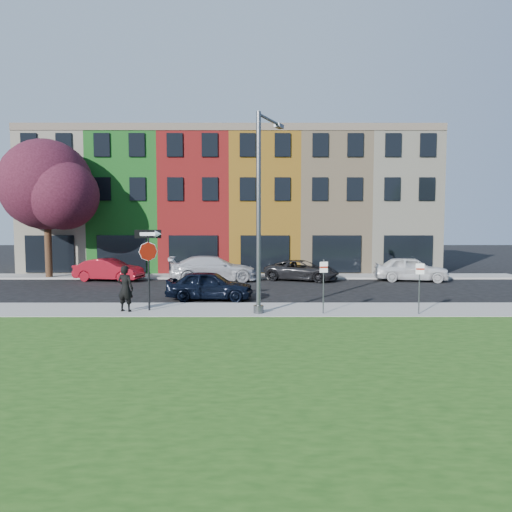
{
  "coord_description": "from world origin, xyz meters",
  "views": [
    {
      "loc": [
        -0.69,
        -15.57,
        3.66
      ],
      "look_at": [
        -0.65,
        4.0,
        2.24
      ],
      "focal_mm": 32.0,
      "sensor_mm": 36.0,
      "label": 1
    }
  ],
  "objects_px": {
    "sedan_near": "(210,285)",
    "man": "(125,288)",
    "stop_sign": "(148,253)",
    "street_lamp": "(261,213)"
  },
  "relations": [
    {
      "from": "sedan_near",
      "to": "man",
      "type": "bearing_deg",
      "value": 142.51
    },
    {
      "from": "stop_sign",
      "to": "man",
      "type": "bearing_deg",
      "value": -179.64
    },
    {
      "from": "sedan_near",
      "to": "street_lamp",
      "type": "distance_m",
      "value": 5.48
    },
    {
      "from": "man",
      "to": "street_lamp",
      "type": "height_order",
      "value": "street_lamp"
    },
    {
      "from": "man",
      "to": "sedan_near",
      "type": "xyz_separation_m",
      "value": [
        3.03,
        3.46,
        -0.35
      ]
    },
    {
      "from": "street_lamp",
      "to": "sedan_near",
      "type": "bearing_deg",
      "value": 148.03
    },
    {
      "from": "stop_sign",
      "to": "man",
      "type": "relative_size",
      "value": 1.77
    },
    {
      "from": "man",
      "to": "stop_sign",
      "type": "bearing_deg",
      "value": -151.55
    },
    {
      "from": "stop_sign",
      "to": "sedan_near",
      "type": "distance_m",
      "value": 4.26
    },
    {
      "from": "man",
      "to": "street_lamp",
      "type": "bearing_deg",
      "value": -166.47
    }
  ]
}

